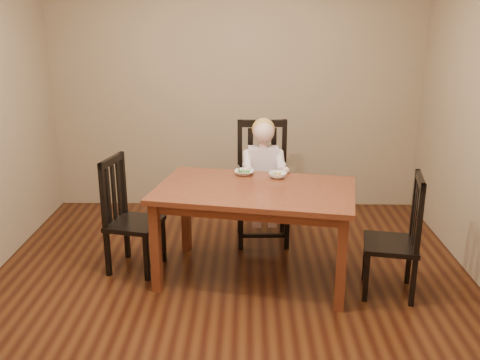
{
  "coord_description": "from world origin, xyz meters",
  "views": [
    {
      "loc": [
        0.14,
        -3.78,
        2.1
      ],
      "look_at": [
        0.07,
        0.25,
        0.84
      ],
      "focal_mm": 40.0,
      "sensor_mm": 36.0,
      "label": 1
    }
  ],
  "objects_px": {
    "chair_left": "(129,217)",
    "bowl_veg": "(278,175)",
    "toddler": "(263,170)",
    "chair_child": "(262,185)",
    "chair_right": "(398,238)",
    "bowl_peas": "(244,173)",
    "dining_table": "(255,198)"
  },
  "relations": [
    {
      "from": "dining_table",
      "to": "bowl_veg",
      "type": "bearing_deg",
      "value": 54.38
    },
    {
      "from": "bowl_veg",
      "to": "dining_table",
      "type": "bearing_deg",
      "value": -125.62
    },
    {
      "from": "chair_left",
      "to": "bowl_peas",
      "type": "height_order",
      "value": "chair_left"
    },
    {
      "from": "chair_right",
      "to": "dining_table",
      "type": "bearing_deg",
      "value": 87.74
    },
    {
      "from": "chair_left",
      "to": "chair_right",
      "type": "xyz_separation_m",
      "value": [
        2.14,
        -0.4,
        -0.01
      ]
    },
    {
      "from": "toddler",
      "to": "dining_table",
      "type": "bearing_deg",
      "value": 81.45
    },
    {
      "from": "bowl_peas",
      "to": "chair_child",
      "type": "bearing_deg",
      "value": 69.01
    },
    {
      "from": "chair_child",
      "to": "chair_right",
      "type": "bearing_deg",
      "value": 131.66
    },
    {
      "from": "chair_right",
      "to": "bowl_veg",
      "type": "height_order",
      "value": "chair_right"
    },
    {
      "from": "dining_table",
      "to": "chair_child",
      "type": "xyz_separation_m",
      "value": [
        0.08,
        0.8,
        -0.14
      ]
    },
    {
      "from": "chair_child",
      "to": "chair_right",
      "type": "distance_m",
      "value": 1.45
    },
    {
      "from": "chair_right",
      "to": "bowl_peas",
      "type": "height_order",
      "value": "chair_right"
    },
    {
      "from": "chair_child",
      "to": "bowl_peas",
      "type": "xyz_separation_m",
      "value": [
        -0.17,
        -0.44,
        0.25
      ]
    },
    {
      "from": "chair_child",
      "to": "toddler",
      "type": "height_order",
      "value": "chair_child"
    },
    {
      "from": "chair_left",
      "to": "bowl_veg",
      "type": "distance_m",
      "value": 1.3
    },
    {
      "from": "dining_table",
      "to": "chair_right",
      "type": "xyz_separation_m",
      "value": [
        1.09,
        -0.25,
        -0.23
      ]
    },
    {
      "from": "chair_right",
      "to": "bowl_veg",
      "type": "bearing_deg",
      "value": 70.61
    },
    {
      "from": "chair_right",
      "to": "bowl_peas",
      "type": "distance_m",
      "value": 1.36
    },
    {
      "from": "chair_right",
      "to": "bowl_peas",
      "type": "relative_size",
      "value": 5.89
    },
    {
      "from": "chair_child",
      "to": "chair_left",
      "type": "height_order",
      "value": "chair_child"
    },
    {
      "from": "chair_right",
      "to": "toddler",
      "type": "bearing_deg",
      "value": 56.17
    },
    {
      "from": "dining_table",
      "to": "bowl_peas",
      "type": "height_order",
      "value": "bowl_peas"
    },
    {
      "from": "chair_child",
      "to": "bowl_veg",
      "type": "xyz_separation_m",
      "value": [
        0.11,
        -0.53,
        0.25
      ]
    },
    {
      "from": "chair_right",
      "to": "bowl_peas",
      "type": "bearing_deg",
      "value": 73.61
    },
    {
      "from": "chair_left",
      "to": "toddler",
      "type": "height_order",
      "value": "toddler"
    },
    {
      "from": "chair_child",
      "to": "toddler",
      "type": "relative_size",
      "value": 1.79
    },
    {
      "from": "dining_table",
      "to": "bowl_veg",
      "type": "relative_size",
      "value": 11.18
    },
    {
      "from": "toddler",
      "to": "bowl_peas",
      "type": "bearing_deg",
      "value": 63.83
    },
    {
      "from": "dining_table",
      "to": "chair_left",
      "type": "distance_m",
      "value": 1.09
    },
    {
      "from": "chair_left",
      "to": "bowl_veg",
      "type": "bearing_deg",
      "value": 108.67
    },
    {
      "from": "toddler",
      "to": "chair_right",
      "type": "bearing_deg",
      "value": 133.22
    },
    {
      "from": "bowl_veg",
      "to": "chair_left",
      "type": "bearing_deg",
      "value": -174.26
    }
  ]
}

